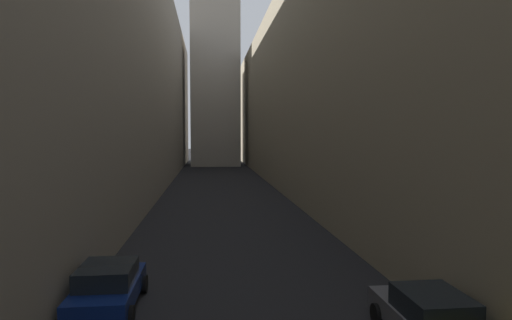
# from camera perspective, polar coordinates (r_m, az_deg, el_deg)

# --- Properties ---
(ground_plane) EXTENTS (264.00, 264.00, 0.00)m
(ground_plane) POSITION_cam_1_polar(r_m,az_deg,el_deg) (37.76, -4.29, -5.02)
(ground_plane) COLOR black
(building_block_left) EXTENTS (10.85, 108.00, 22.42)m
(building_block_left) POSITION_cam_1_polar(r_m,az_deg,el_deg) (40.91, -20.25, 11.18)
(building_block_left) COLOR gray
(building_block_left) RESTS_ON ground
(building_block_right) EXTENTS (15.73, 108.00, 19.66)m
(building_block_right) POSITION_cam_1_polar(r_m,az_deg,el_deg) (42.20, 14.25, 9.15)
(building_block_right) COLOR gray
(building_block_right) RESTS_ON ground
(parked_car_left_far) EXTENTS (1.99, 3.98, 1.46)m
(parked_car_left_far) POSITION_cam_1_polar(r_m,az_deg,el_deg) (14.87, -18.80, -15.38)
(parked_car_left_far) COLOR navy
(parked_car_left_far) RESTS_ON ground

